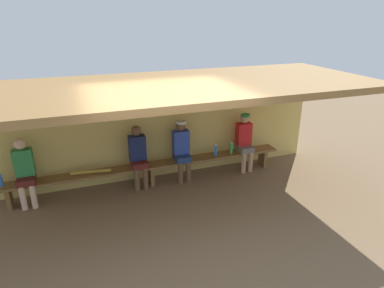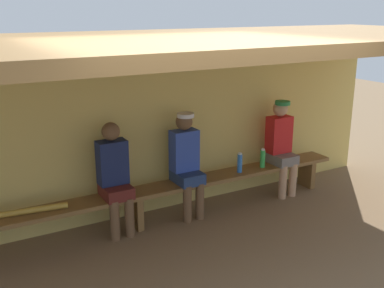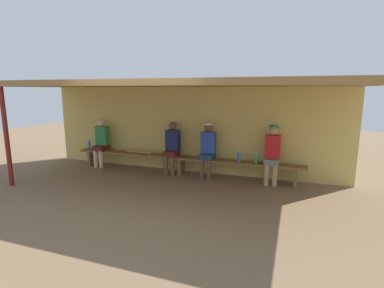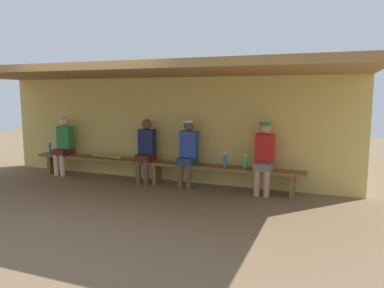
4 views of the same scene
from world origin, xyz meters
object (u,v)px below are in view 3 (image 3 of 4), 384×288
water_bottle_blue (256,158)px  water_bottle_clear (239,156)px  baseball_bat (139,152)px  bench (181,159)px  player_in_red (101,141)px  water_bottle_green (89,144)px  player_near_post (272,152)px  player_middle (172,146)px  player_in_white (208,147)px  support_post (7,137)px

water_bottle_blue → water_bottle_clear: size_ratio=0.97×
water_bottle_clear → baseball_bat: bearing=179.0°
bench → player_in_red: player_in_red is taller
bench → player_in_red: (-2.40, 0.00, 0.34)m
bench → water_bottle_green: water_bottle_green is taller
water_bottle_blue → baseball_bat: bearing=179.4°
player_near_post → water_bottle_blue: player_near_post is taller
bench → player_middle: (-0.25, 0.00, 0.34)m
bench → player_in_white: player_in_white is taller
player_middle → water_bottle_clear: bearing=-1.6°
support_post → player_middle: (3.04, 2.10, -0.37)m
player_middle → baseball_bat: size_ratio=1.69×
player_in_red → player_near_post: bearing=0.0°
player_in_red → water_bottle_clear: player_in_red is taller
water_bottle_blue → baseball_bat: (-3.10, 0.03, -0.09)m
player_in_white → water_bottle_clear: size_ratio=4.90×
bench → player_middle: 0.42m
player_middle → player_near_post: 2.47m
bench → water_bottle_green: size_ratio=21.57×
support_post → water_bottle_clear: bearing=23.3°
player_near_post → player_in_white: bearing=180.0°
player_in_red → player_near_post: player_near_post is taller
baseball_bat → player_near_post: bearing=7.2°
water_bottle_green → water_bottle_clear: 4.31m
player_near_post → player_middle: bearing=-180.0°
support_post → water_bottle_green: size_ratio=7.91×
player_in_white → water_bottle_blue: size_ratio=5.04×
bench → water_bottle_clear: bearing=-1.8°
player_near_post → baseball_bat: bearing=-179.9°
player_in_white → water_bottle_clear: bearing=-3.6°
player_middle → player_near_post: (2.47, 0.00, 0.02)m
player_near_post → water_bottle_clear: player_near_post is taller
bench → water_bottle_green: bearing=179.9°
bench → baseball_bat: size_ratio=7.61×
bench → player_middle: bearing=179.3°
player_middle → baseball_bat: 1.00m
water_bottle_blue → water_bottle_green: water_bottle_green is taller
water_bottle_green → water_bottle_clear: (4.31, -0.05, -0.00)m
player_in_red → player_near_post: 4.62m
player_middle → player_near_post: size_ratio=0.99×
player_in_white → player_near_post: (1.52, 0.00, 0.00)m
support_post → water_bottle_green: support_post is taller
player_in_red → water_bottle_clear: 3.88m
player_middle → water_bottle_clear: player_middle is taller
water_bottle_blue → player_near_post: bearing=5.9°
baseball_bat → water_bottle_green: bearing=-173.1°
player_in_white → player_near_post: bearing=0.0°
player_in_white → water_bottle_clear: player_in_white is taller
baseball_bat → water_bottle_blue: bearing=6.5°
player_in_red → player_middle: bearing=0.0°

